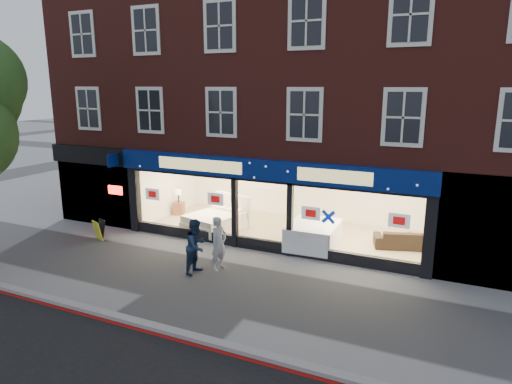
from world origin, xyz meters
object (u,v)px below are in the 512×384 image
Objects in this scene: display_bed at (216,220)px; a_board at (99,230)px; mattress_stack at (313,235)px; pedestrian_blue at (196,246)px; sofa at (405,239)px; pedestrian_grey at (219,243)px.

a_board is (-3.48, -2.80, -0.06)m from display_bed.
mattress_stack is 1.26× the size of pedestrian_blue.
sofa is 7.40m from pedestrian_blue.
pedestrian_grey reaches higher than mattress_stack.
a_board is 5.54m from pedestrian_grey.
sofa is 1.24× the size of pedestrian_grey.
pedestrian_grey is 0.73m from pedestrian_blue.
sofa is at bearing 21.98° from mattress_stack.
pedestrian_blue reaches higher than mattress_stack.
pedestrian_blue reaches higher than a_board.
a_board is at bearing -162.06° from mattress_stack.
display_bed is at bearing 24.49° from pedestrian_blue.
sofa is at bearing 22.15° from display_bed.
mattress_stack reaches higher than a_board.
pedestrian_grey reaches higher than sofa.
pedestrian_blue is at bearing 23.96° from sofa.
display_bed is 1.20× the size of mattress_stack.
mattress_stack is at bearing 10.58° from display_bed.
pedestrian_grey is at bearing -125.17° from mattress_stack.
pedestrian_blue is (4.99, -1.10, 0.48)m from a_board.
sofa is (7.15, 0.88, -0.04)m from display_bed.
mattress_stack is 1.02× the size of sofa.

